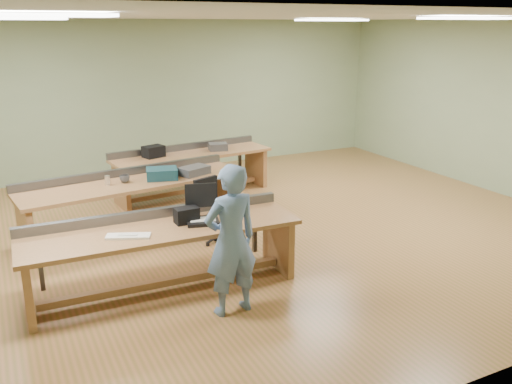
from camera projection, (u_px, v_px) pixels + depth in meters
floor at (238, 233)px, 7.86m from camera, size 10.00×10.00×0.00m
ceiling at (236, 16)px, 6.97m from camera, size 10.00×10.00×0.00m
wall_back at (154, 97)px, 10.84m from camera, size 10.00×0.04×3.00m
wall_front at (461, 222)px, 3.99m from camera, size 10.00×0.04×3.00m
wall_right at (495, 107)px, 9.54m from camera, size 0.04×8.00×3.00m
fluor_panels at (236, 18)px, 6.98m from camera, size 6.20×3.50×0.03m
workbench_front at (163, 243)px, 6.04m from camera, size 3.08×0.91×0.86m
workbench_mid at (134, 193)px, 7.82m from camera, size 3.32×1.26×0.86m
workbench_back at (192, 164)px, 9.50m from camera, size 2.88×1.06×0.86m
person at (231, 241)px, 5.48m from camera, size 0.62×0.43×1.60m
laptop_base at (203, 221)px, 6.11m from camera, size 0.42×0.37×0.04m
laptop_screen at (201, 195)px, 6.16m from camera, size 0.35×0.11×0.28m
keyboard at (128, 236)px, 5.69m from camera, size 0.48×0.32×0.03m
trackball_mouse at (233, 218)px, 6.17m from camera, size 0.20×0.21×0.07m
camera_bag at (187, 215)px, 6.09m from camera, size 0.27×0.18×0.18m
task_chair at (213, 218)px, 7.51m from camera, size 0.60×0.60×0.88m
parts_bin_teal at (162, 174)px, 7.85m from camera, size 0.51×0.43×0.15m
parts_bin_grey at (194, 171)px, 8.08m from camera, size 0.51×0.42×0.12m
mug at (125, 179)px, 7.67m from camera, size 0.17×0.17×0.11m
drinks_can at (107, 180)px, 7.56m from camera, size 0.08×0.08×0.13m
storage_box_back at (153, 151)px, 9.13m from camera, size 0.39×0.33×0.19m
tray_back at (218, 147)px, 9.63m from camera, size 0.36×0.29×0.13m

